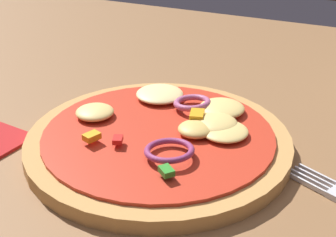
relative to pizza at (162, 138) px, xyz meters
The scene contains 2 objects.
dining_table 0.05m from the pizza, 156.72° to the right, with size 1.30×0.91×0.03m.
pizza is the anchor object (origin of this frame).
Camera 1 is at (0.20, -0.31, 0.25)m, focal length 51.48 mm.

